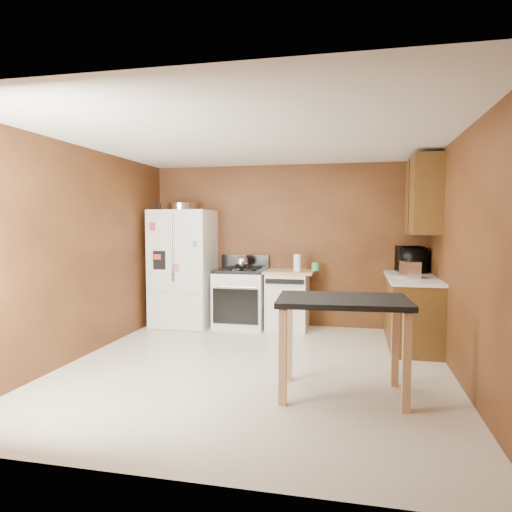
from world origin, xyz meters
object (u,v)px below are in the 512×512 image
(gas_range, at_px, (241,297))
(island, at_px, (343,313))
(roasting_pan, at_px, (183,207))
(microwave, at_px, (410,260))
(green_canister, at_px, (315,267))
(refrigerator, at_px, (183,268))
(paper_towel, at_px, (297,263))
(toaster, at_px, (410,270))
(pen_cup, at_px, (159,207))
(kettle, at_px, (242,263))
(dishwasher, at_px, (288,299))

(gas_range, xyz_separation_m, island, (1.60, -2.51, 0.30))
(roasting_pan, height_order, microwave, roasting_pan)
(green_canister, height_order, refrigerator, refrigerator)
(roasting_pan, bearing_deg, gas_range, 0.16)
(paper_towel, distance_m, toaster, 1.62)
(roasting_pan, relative_size, pen_cup, 4.14)
(kettle, distance_m, island, 2.94)
(roasting_pan, xyz_separation_m, kettle, (0.95, -0.04, -0.85))
(roasting_pan, xyz_separation_m, toaster, (3.32, -0.66, -0.85))
(pen_cup, height_order, island, pen_cup)
(pen_cup, xyz_separation_m, refrigerator, (0.34, 0.13, -0.95))
(microwave, bearing_deg, green_canister, 82.97)
(pen_cup, distance_m, microwave, 3.82)
(pen_cup, xyz_separation_m, green_canister, (2.37, 0.27, -0.90))
(green_canister, xyz_separation_m, toaster, (1.27, -0.74, 0.06))
(paper_towel, bearing_deg, toaster, -20.83)
(roasting_pan, distance_m, paper_towel, 1.99)
(refrigerator, bearing_deg, gas_range, 3.81)
(gas_range, bearing_deg, paper_towel, -5.32)
(toaster, height_order, dishwasher, toaster)
(kettle, height_order, green_canister, kettle)
(microwave, bearing_deg, kettle, 84.86)
(roasting_pan, relative_size, island, 0.36)
(refrigerator, bearing_deg, pen_cup, -159.41)
(toaster, bearing_deg, green_canister, 134.83)
(paper_towel, height_order, microwave, microwave)
(green_canister, bearing_deg, pen_cup, -173.46)
(paper_towel, xyz_separation_m, green_canister, (0.25, 0.17, -0.06))
(paper_towel, bearing_deg, pen_cup, -177.14)
(refrigerator, relative_size, gas_range, 1.64)
(green_canister, height_order, dishwasher, green_canister)
(roasting_pan, xyz_separation_m, gas_range, (0.93, 0.00, -1.39))
(dishwasher, bearing_deg, microwave, 3.68)
(refrigerator, bearing_deg, toaster, -10.27)
(pen_cup, relative_size, microwave, 0.18)
(dishwasher, bearing_deg, pen_cup, -173.85)
(toaster, bearing_deg, island, -127.90)
(kettle, height_order, dishwasher, kettle)
(pen_cup, bearing_deg, refrigerator, 20.59)
(green_canister, bearing_deg, island, -79.54)
(refrigerator, height_order, gas_range, refrigerator)
(toaster, bearing_deg, refrigerator, 154.94)
(green_canister, relative_size, refrigerator, 0.07)
(gas_range, height_order, island, gas_range)
(roasting_pan, bearing_deg, refrigerator, -70.73)
(green_canister, height_order, microwave, microwave)
(roasting_pan, distance_m, kettle, 1.28)
(roasting_pan, relative_size, gas_range, 0.40)
(kettle, distance_m, toaster, 2.45)
(toaster, xyz_separation_m, refrigerator, (-3.30, 0.60, -0.11))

